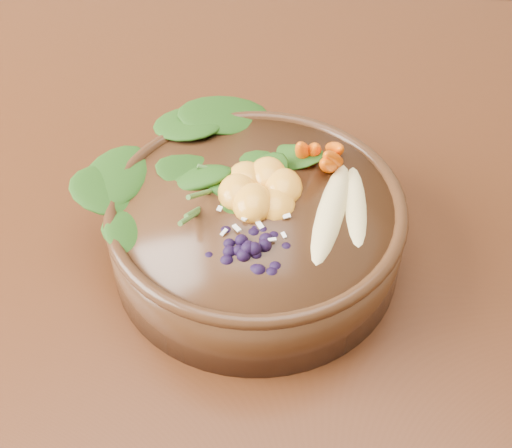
% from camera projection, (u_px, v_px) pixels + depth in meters
% --- Properties ---
extents(dining_table, '(1.60, 0.90, 0.75)m').
position_uv_depth(dining_table, '(279.00, 282.00, 0.76)').
color(dining_table, '#331C0C').
rests_on(dining_table, ground).
extents(stoneware_bowl, '(0.27, 0.27, 0.07)m').
position_uv_depth(stoneware_bowl, '(256.00, 232.00, 0.63)').
color(stoneware_bowl, '#3F2210').
rests_on(stoneware_bowl, dining_table).
extents(kale_heap, '(0.18, 0.16, 0.04)m').
position_uv_depth(kale_heap, '(219.00, 143.00, 0.63)').
color(kale_heap, '#234E14').
rests_on(kale_heap, stoneware_bowl).
extents(carrot_cluster, '(0.06, 0.06, 0.07)m').
position_uv_depth(carrot_cluster, '(318.00, 125.00, 0.62)').
color(carrot_cluster, '#EB5800').
rests_on(carrot_cluster, stoneware_bowl).
extents(banana_halves, '(0.06, 0.14, 0.02)m').
position_uv_depth(banana_halves, '(345.00, 198.00, 0.59)').
color(banana_halves, '#E0CC84').
rests_on(banana_halves, stoneware_bowl).
extents(mandarin_cluster, '(0.08, 0.09, 0.03)m').
position_uv_depth(mandarin_cluster, '(260.00, 179.00, 0.61)').
color(mandarin_cluster, orange).
rests_on(mandarin_cluster, stoneware_bowl).
extents(blueberry_pile, '(0.12, 0.10, 0.04)m').
position_uv_depth(blueberry_pile, '(251.00, 235.00, 0.56)').
color(blueberry_pile, black).
rests_on(blueberry_pile, stoneware_bowl).
extents(coconut_flakes, '(0.08, 0.07, 0.01)m').
position_uv_depth(coconut_flakes, '(255.00, 216.00, 0.59)').
color(coconut_flakes, white).
rests_on(coconut_flakes, stoneware_bowl).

